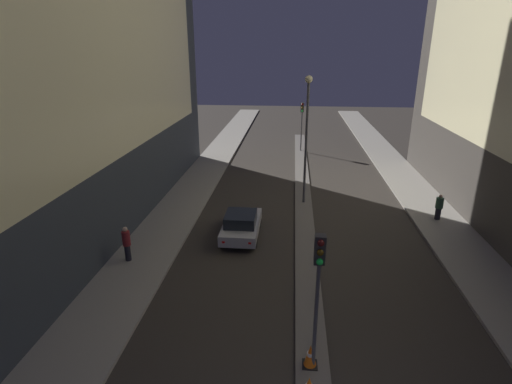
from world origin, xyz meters
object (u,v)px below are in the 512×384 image
(street_lamp, at_px, (307,125))
(pedestrian_on_left_sidewalk, at_px, (127,243))
(car_left_lane, at_px, (241,225))
(traffic_cone_far, at_px, (310,355))
(pedestrian_on_right_sidewalk, at_px, (439,207))
(traffic_light_mid, at_px, (302,116))
(traffic_light_near, at_px, (318,275))

(street_lamp, relative_size, pedestrian_on_left_sidewalk, 4.64)
(car_left_lane, bearing_deg, traffic_cone_far, -69.79)
(traffic_cone_far, height_order, pedestrian_on_left_sidewalk, pedestrian_on_left_sidewalk)
(pedestrian_on_left_sidewalk, height_order, pedestrian_on_right_sidewalk, pedestrian_on_left_sidewalk)
(traffic_light_mid, xyz_separation_m, street_lamp, (0.00, -14.16, 1.72))
(traffic_light_near, relative_size, traffic_light_mid, 1.00)
(traffic_light_mid, distance_m, pedestrian_on_left_sidewalk, 24.40)
(street_lamp, bearing_deg, traffic_light_near, -90.00)
(traffic_light_near, height_order, pedestrian_on_right_sidewalk, traffic_light_near)
(street_lamp, relative_size, traffic_cone_far, 10.41)
(traffic_light_near, xyz_separation_m, pedestrian_on_left_sidewalk, (-8.54, 6.07, -2.48))
(street_lamp, height_order, pedestrian_on_left_sidewalk, street_lamp)
(street_lamp, distance_m, traffic_cone_far, 15.29)
(traffic_light_near, relative_size, car_left_lane, 1.16)
(pedestrian_on_left_sidewalk, bearing_deg, traffic_light_near, -35.39)
(traffic_light_mid, bearing_deg, pedestrian_on_left_sidewalk, -110.60)
(traffic_cone_far, distance_m, car_left_lane, 9.83)
(traffic_cone_far, xyz_separation_m, pedestrian_on_right_sidewalk, (7.97, 12.37, 0.45))
(car_left_lane, relative_size, pedestrian_on_right_sidewalk, 2.61)
(pedestrian_on_left_sidewalk, bearing_deg, traffic_cone_far, -35.21)
(traffic_light_mid, height_order, traffic_cone_far, traffic_light_mid)
(street_lamp, bearing_deg, traffic_light_mid, 90.00)
(traffic_light_mid, height_order, pedestrian_on_left_sidewalk, traffic_light_mid)
(street_lamp, distance_m, pedestrian_on_right_sidewalk, 9.25)
(traffic_light_near, distance_m, traffic_cone_far, 3.06)
(car_left_lane, bearing_deg, traffic_light_near, -69.51)
(traffic_cone_far, bearing_deg, street_lamp, 89.64)
(street_lamp, xyz_separation_m, pedestrian_on_right_sidewalk, (7.88, -2.16, -4.33))
(traffic_light_near, bearing_deg, traffic_light_mid, 90.00)
(traffic_light_near, xyz_separation_m, street_lamp, (0.00, 14.63, 1.72))
(traffic_light_near, height_order, pedestrian_on_left_sidewalk, traffic_light_near)
(pedestrian_on_right_sidewalk, bearing_deg, street_lamp, 164.67)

